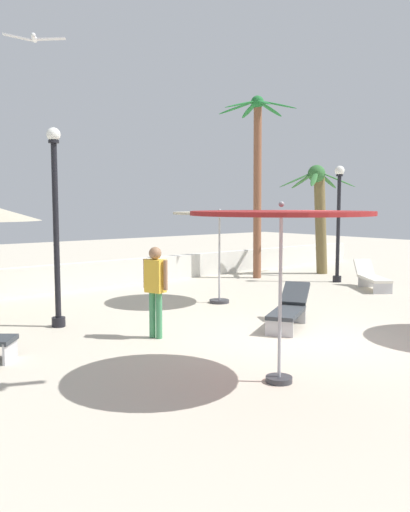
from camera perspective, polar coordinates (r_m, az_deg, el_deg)
ground_plane at (r=10.03m, az=10.87°, el=-9.26°), size 56.00×56.00×0.00m
boundary_wall at (r=16.45m, az=-12.18°, el=-2.03°), size 25.20×0.30×0.81m
patio_umbrella_0 at (r=7.47m, az=8.24°, el=3.94°), size 2.56×2.56×2.60m
patio_umbrella_3 at (r=13.56m, az=1.58°, el=4.03°), size 2.38×2.38×2.44m
palm_tree_0 at (r=18.32m, az=5.67°, el=9.62°), size 2.79×2.64×6.20m
palm_tree_3 at (r=19.65m, az=12.22°, el=5.27°), size 2.62×2.65×3.97m
lamp_post_0 at (r=17.78m, az=14.23°, el=4.04°), size 0.31×0.31×3.80m
lamp_post_2 at (r=11.29m, az=-15.82°, el=3.39°), size 0.28×0.28×4.11m
lounge_chair_0 at (r=16.69m, az=17.58°, el=-2.12°), size 1.58×1.84×0.84m
lounge_chair_1 at (r=11.19m, az=9.07°, el=-5.59°), size 1.91×1.39×0.84m
guest_0 at (r=10.08m, az=-5.38°, el=-2.89°), size 0.34×0.54×1.75m
seagull_1 at (r=12.67m, az=-17.97°, el=21.48°), size 1.19×0.77×0.15m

